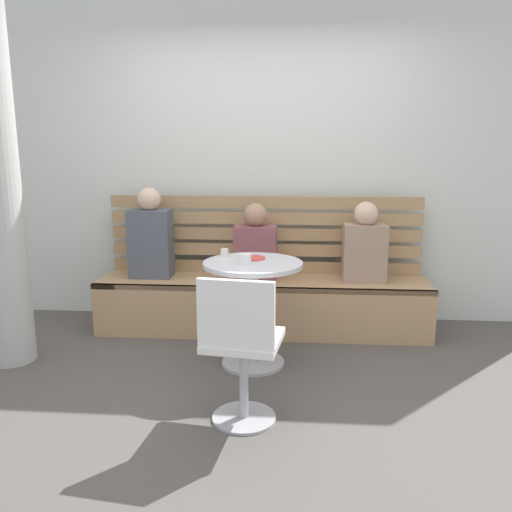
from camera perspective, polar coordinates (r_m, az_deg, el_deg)
The scene contains 12 objects.
ground at distance 3.22m, azimuth -0.76°, elevation -15.68°, with size 8.00×8.00×0.00m, color #514C47.
back_wall at distance 4.49m, azimuth 1.11°, elevation 11.37°, with size 5.20×0.10×2.90m, color silver.
booth_bench at distance 4.24m, azimuth 0.69°, elevation -5.52°, with size 2.70×0.52×0.44m.
booth_backrest at distance 4.35m, azimuth 0.92°, elevation 2.44°, with size 2.65×0.04×0.66m.
cafe_table at distance 3.50m, azimuth -0.35°, elevation -4.21°, with size 0.68×0.68×0.74m.
white_chair at distance 2.75m, azimuth -1.71°, elevation -9.97°, with size 0.45×0.45×0.85m.
person_adult at distance 4.30m, azimuth -11.73°, elevation 2.05°, with size 0.34×0.22×0.75m.
person_child_left at distance 4.17m, azimuth 12.08°, elevation 1.05°, with size 0.34×0.22×0.65m.
person_child_middle at distance 4.13m, azimuth -0.06°, elevation 1.09°, with size 0.34×0.22×0.63m.
cup_ceramic_white at distance 3.37m, azimuth -1.22°, elevation -0.36°, with size 0.08×0.08×0.07m, color white.
cup_espresso_small at distance 3.62m, azimuth -3.55°, elevation 0.38°, with size 0.06×0.06×0.06m, color silver.
plate_small at distance 3.54m, azimuth -0.34°, elevation -0.23°, with size 0.17×0.17×0.01m, color #DB4C42.
Camera 1 is at (0.26, -2.84, 1.48)m, focal length 35.65 mm.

